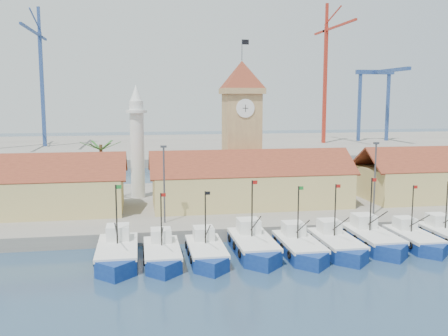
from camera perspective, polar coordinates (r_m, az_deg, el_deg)
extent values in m
plane|color=#1D364F|center=(49.90, 8.15, -10.62)|extent=(400.00, 400.00, 0.00)
cube|color=gray|center=(72.12, 2.30, -4.14)|extent=(140.00, 32.00, 1.50)
cube|color=gray|center=(156.37, -4.29, 2.44)|extent=(240.00, 80.00, 2.00)
cube|color=navy|center=(50.47, -12.07, -9.86)|extent=(3.78, 8.54, 1.94)
cube|color=navy|center=(46.42, -12.28, -11.46)|extent=(3.78, 3.78, 1.94)
cube|color=silver|center=(50.18, -12.10, -8.80)|extent=(3.85, 8.78, 0.38)
cube|color=silver|center=(52.00, -12.04, -7.22)|extent=(2.27, 2.37, 1.51)
cylinder|color=black|center=(49.93, -12.18, -5.30)|extent=(0.15, 0.15, 6.04)
cube|color=#197226|center=(49.37, -11.96, -2.12)|extent=(0.54, 0.02, 0.38)
cube|color=navy|center=(49.81, -7.09, -10.05)|extent=(3.37, 7.63, 1.73)
cube|color=navy|center=(46.20, -6.86, -11.50)|extent=(3.37, 3.37, 1.73)
cube|color=silver|center=(49.55, -7.10, -9.10)|extent=(3.44, 7.84, 0.34)
cube|color=silver|center=(51.16, -7.22, -7.65)|extent=(2.02, 2.12, 1.35)
cylinder|color=black|center=(49.30, -7.18, -5.94)|extent=(0.13, 0.13, 5.39)
cube|color=#A5140F|center=(48.77, -6.95, -3.07)|extent=(0.48, 0.02, 0.34)
cube|color=navy|center=(50.09, -2.05, -9.88)|extent=(3.39, 7.68, 1.75)
cube|color=navy|center=(46.49, -1.40, -11.31)|extent=(3.39, 3.39, 1.75)
cube|color=silver|center=(49.83, -2.05, -8.93)|extent=(3.46, 7.90, 0.34)
cube|color=silver|center=(51.45, -2.35, -7.49)|extent=(2.04, 2.13, 1.36)
cylinder|color=black|center=(49.59, -2.14, -5.76)|extent=(0.14, 0.14, 5.43)
cube|color=black|center=(49.08, -1.88, -2.89)|extent=(0.48, 0.02, 0.34)
cube|color=navy|center=(51.91, 3.32, -9.19)|extent=(3.78, 8.56, 1.95)
cube|color=navy|center=(47.96, 4.50, -10.66)|extent=(3.78, 3.78, 1.95)
cube|color=silver|center=(51.64, 3.33, -8.15)|extent=(3.86, 8.80, 0.38)
cube|color=silver|center=(53.42, 2.82, -6.64)|extent=(2.27, 2.38, 1.51)
cylinder|color=black|center=(51.40, 3.22, -4.75)|extent=(0.15, 0.15, 6.05)
cube|color=#A5140F|center=(50.92, 3.54, -1.65)|extent=(0.54, 0.02, 0.38)
cube|color=navy|center=(52.11, 8.56, -9.24)|extent=(3.51, 7.94, 1.80)
cube|color=navy|center=(48.54, 10.05, -10.57)|extent=(3.51, 3.51, 1.80)
cube|color=silver|center=(51.85, 8.58, -8.29)|extent=(3.58, 8.16, 0.35)
cube|color=silver|center=(53.46, 7.93, -6.89)|extent=(2.11, 2.21, 1.40)
cylinder|color=black|center=(51.61, 8.47, -5.14)|extent=(0.14, 0.14, 5.62)
cube|color=#197226|center=(51.17, 8.80, -2.28)|extent=(0.50, 0.02, 0.35)
cube|color=navy|center=(53.78, 12.67, -8.80)|extent=(3.52, 7.97, 1.81)
cube|color=navy|center=(50.29, 14.42, -10.04)|extent=(3.52, 3.52, 1.81)
cube|color=silver|center=(53.53, 12.70, -7.87)|extent=(3.59, 8.20, 0.35)
cube|color=silver|center=(55.10, 11.93, -6.53)|extent=(2.11, 2.21, 1.41)
cylinder|color=black|center=(53.29, 12.58, -4.81)|extent=(0.14, 0.14, 5.64)
cube|color=#A5140F|center=(52.88, 12.92, -2.03)|extent=(0.50, 0.02, 0.35)
cube|color=navy|center=(56.49, 16.52, -8.10)|extent=(3.71, 8.39, 1.91)
cube|color=navy|center=(52.93, 18.54, -9.27)|extent=(3.71, 3.71, 1.91)
cube|color=silver|center=(56.24, 16.56, -7.16)|extent=(3.78, 8.62, 0.37)
cube|color=silver|center=(57.86, 15.67, -5.84)|extent=(2.22, 2.33, 1.48)
cylinder|color=black|center=(56.03, 16.44, -4.10)|extent=(0.15, 0.15, 5.93)
cube|color=#A5140F|center=(55.66, 16.79, -1.31)|extent=(0.53, 0.02, 0.37)
cube|color=navy|center=(58.19, 20.79, -7.88)|extent=(3.29, 7.45, 1.69)
cube|color=navy|center=(55.15, 22.77, -8.85)|extent=(3.29, 3.29, 1.69)
cube|color=silver|center=(57.97, 20.83, -7.08)|extent=(3.36, 7.65, 0.33)
cube|color=silver|center=(59.35, 19.96, -5.95)|extent=(1.97, 2.07, 1.32)
cylinder|color=black|center=(57.77, 20.73, -4.44)|extent=(0.13, 0.13, 5.26)
cube|color=#A5140F|center=(57.44, 21.05, -2.04)|extent=(0.47, 0.02, 0.33)
cube|color=navy|center=(60.85, 24.15, -7.37)|extent=(3.40, 7.69, 1.75)
cube|color=silver|center=(60.63, 24.20, -6.57)|extent=(3.47, 7.91, 0.34)
cube|color=silver|center=(62.01, 23.25, -5.47)|extent=(2.04, 2.14, 1.36)
cylinder|color=black|center=(60.44, 24.09, -3.96)|extent=(0.14, 0.14, 5.44)
cube|color=tan|center=(68.28, -24.22, -2.96)|extent=(30.00, 10.00, 4.50)
cube|color=brown|center=(70.12, -23.89, 0.43)|extent=(31.20, 5.13, 3.21)
cube|color=tan|center=(67.71, 3.02, -2.35)|extent=(26.00, 10.00, 4.50)
cube|color=brown|center=(64.73, 3.53, 0.53)|extent=(27.04, 5.13, 3.21)
cube|color=brown|center=(69.57, 2.59, 1.05)|extent=(27.04, 5.13, 3.21)
cube|color=tan|center=(72.81, 2.01, 2.55)|extent=(5.00, 5.00, 15.00)
cube|color=tan|center=(72.50, 2.04, 8.77)|extent=(5.80, 5.80, 0.80)
pyramid|color=brown|center=(72.58, 2.05, 10.59)|extent=(5.80, 5.80, 4.00)
cylinder|color=white|center=(70.01, 2.46, 6.84)|extent=(2.60, 0.15, 2.60)
cube|color=black|center=(69.93, 2.47, 6.84)|extent=(0.08, 0.02, 1.00)
cube|color=black|center=(69.93, 2.47, 6.84)|extent=(0.80, 0.02, 0.08)
cylinder|color=#3F3F44|center=(72.83, 2.06, 13.34)|extent=(0.10, 0.10, 3.00)
cube|color=black|center=(73.04, 2.46, 14.19)|extent=(1.00, 0.03, 0.70)
cylinder|color=silver|center=(73.33, -9.88, 2.08)|extent=(2.00, 2.00, 14.00)
cylinder|color=silver|center=(72.99, -9.98, 6.38)|extent=(3.00, 3.00, 0.40)
cone|color=silver|center=(72.98, -10.03, 8.42)|extent=(1.80, 1.80, 2.40)
cylinder|color=brown|center=(71.90, -13.81, -0.56)|extent=(0.44, 0.44, 8.00)
cube|color=#245B1F|center=(71.37, -12.79, 2.49)|extent=(2.80, 0.35, 1.18)
cube|color=#245B1F|center=(72.61, -13.29, 2.56)|extent=(1.71, 2.60, 1.18)
cube|color=#245B1F|center=(72.71, -14.39, 2.53)|extent=(1.71, 2.60, 1.18)
cube|color=#245B1F|center=(71.57, -15.03, 2.43)|extent=(2.80, 0.35, 1.18)
cube|color=#245B1F|center=(70.31, -14.55, 2.35)|extent=(1.71, 2.60, 1.18)
cube|color=#245B1F|center=(70.20, -13.41, 2.38)|extent=(1.71, 2.60, 1.18)
cylinder|color=#3F3F44|center=(57.87, -6.86, -1.89)|extent=(0.20, 0.20, 9.00)
cube|color=#3F3F44|center=(57.29, -6.93, 2.45)|extent=(0.70, 0.25, 0.25)
cylinder|color=#3F3F44|center=(64.57, 16.86, -1.16)|extent=(0.20, 0.20, 9.00)
cube|color=#3F3F44|center=(64.06, 17.01, 2.73)|extent=(0.70, 0.25, 0.25)
cube|color=navy|center=(155.39, -20.06, 8.37)|extent=(1.00, 1.00, 32.76)
cube|color=navy|center=(145.97, -21.11, 14.45)|extent=(0.60, 26.71, 0.60)
cube|color=navy|center=(161.30, -20.00, 13.82)|extent=(0.60, 10.00, 0.60)
cube|color=navy|center=(156.99, -20.41, 15.64)|extent=(0.80, 0.80, 7.00)
cube|color=#AD291A|center=(160.76, 11.46, 9.20)|extent=(1.00, 1.00, 35.79)
cube|color=#AD291A|center=(153.30, 12.97, 15.57)|extent=(0.60, 23.84, 0.60)
cube|color=#AD291A|center=(166.72, 10.98, 14.99)|extent=(0.60, 10.00, 0.60)
cube|color=#AD291A|center=(162.72, 11.67, 16.75)|extent=(0.80, 0.80, 7.00)
cube|color=navy|center=(170.81, 15.21, 6.68)|extent=(0.90, 0.90, 22.00)
cube|color=navy|center=(175.25, 18.19, 6.59)|extent=(0.90, 0.90, 22.00)
cube|color=navy|center=(173.17, 16.87, 10.44)|extent=(13.00, 1.40, 1.40)
cube|color=navy|center=(164.28, 18.45, 10.53)|extent=(1.40, 22.00, 1.00)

